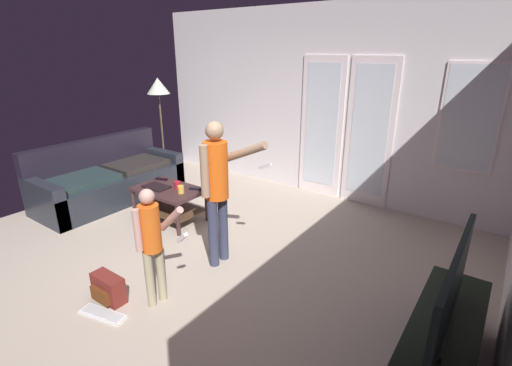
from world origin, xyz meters
TOP-DOWN VIEW (x-y plane):
  - ground_plane at (0.00, 0.00)m, footprint 5.72×5.35m
  - wall_back_with_doors at (0.09, 2.64)m, footprint 5.72×0.09m
  - leather_couch at (-2.23, 0.53)m, footprint 0.89×2.12m
  - coffee_table at (-0.94, 0.56)m, footprint 0.91×0.58m
  - flat_screen_tv at (2.48, -0.25)m, footprint 0.08×1.22m
  - person_adult at (0.29, 0.15)m, footprint 0.66×0.42m
  - person_child at (0.27, -0.69)m, footprint 0.43×0.30m
  - floor_lamp at (-2.53, 1.86)m, footprint 0.38×0.38m
  - backpack at (-0.11, -0.93)m, footprint 0.33×0.18m
  - loose_keyboard at (0.02, -1.09)m, footprint 0.46×0.22m
  - laptop_closed at (-1.09, 0.49)m, footprint 0.35×0.23m
  - cup_near_edge at (-0.69, 0.54)m, footprint 0.08×0.08m
  - cup_by_laptop at (-0.85, 0.64)m, footprint 0.08×0.08m
  - tv_remote_black at (-1.28, 0.74)m, footprint 0.18×0.10m
  - dvd_remote_slim at (-0.63, 0.74)m, footprint 0.18×0.12m

SIDE VIEW (x-z plane):
  - ground_plane at x=0.00m, z-range -0.02..0.00m
  - loose_keyboard at x=0.02m, z-range 0.00..0.02m
  - backpack at x=-0.11m, z-range 0.00..0.25m
  - leather_couch at x=-2.23m, z-range -0.15..0.74m
  - coffee_table at x=-0.94m, z-range 0.10..0.54m
  - tv_remote_black at x=-1.28m, z-range 0.44..0.47m
  - dvd_remote_slim at x=-0.63m, z-range 0.44..0.47m
  - laptop_closed at x=-1.09m, z-range 0.44..0.47m
  - cup_by_laptop at x=-0.85m, z-range 0.44..0.54m
  - cup_near_edge at x=-0.69m, z-range 0.44..0.54m
  - person_child at x=0.27m, z-range 0.11..1.20m
  - flat_screen_tv at x=2.48m, z-range 0.44..1.08m
  - person_adult at x=0.29m, z-range 0.16..1.67m
  - wall_back_with_doors at x=0.09m, z-range -0.04..2.76m
  - floor_lamp at x=-2.53m, z-range 0.64..2.34m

